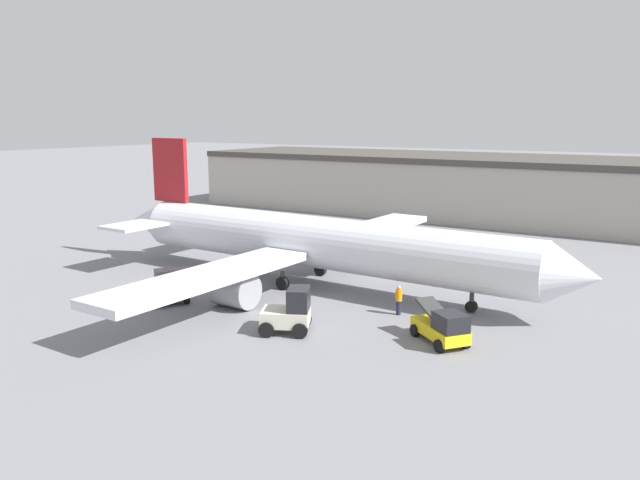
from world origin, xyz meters
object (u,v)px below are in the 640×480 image
airplane (309,242)px  baggage_tug (168,287)px  ground_crew_worker (399,299)px  belt_loader_truck (443,327)px  pushback_tug (290,312)px

airplane → baggage_tug: size_ratio=11.15×
ground_crew_worker → baggage_tug: size_ratio=0.54×
belt_loader_truck → pushback_tug: 8.16m
ground_crew_worker → belt_loader_truck: size_ratio=0.48×
baggage_tug → pushback_tug: bearing=28.9°
airplane → belt_loader_truck: airplane is taller
airplane → belt_loader_truck: (12.40, -6.34, -2.06)m
airplane → ground_crew_worker: bearing=-18.9°
airplane → baggage_tug: airplane is taller
ground_crew_worker → baggage_tug: bearing=-21.6°
ground_crew_worker → pushback_tug: size_ratio=0.54×
airplane → baggage_tug: 10.15m
airplane → baggage_tug: bearing=-118.1°
ground_crew_worker → belt_loader_truck: belt_loader_truck is taller
airplane → ground_crew_worker: size_ratio=20.83×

